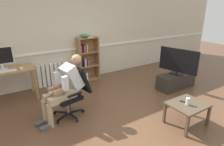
{
  "coord_description": "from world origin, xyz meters",
  "views": [
    {
      "loc": [
        -1.92,
        -2.42,
        2.1
      ],
      "look_at": [
        0.15,
        0.85,
        0.7
      ],
      "focal_mm": 30.27,
      "sensor_mm": 36.0,
      "label": 1
    }
  ],
  "objects_px": {
    "keyboard": "(6,71)",
    "tv_screen": "(178,61)",
    "computer_mouse": "(21,68)",
    "person_seated": "(65,86)",
    "imac_monitor": "(0,57)",
    "drinking_glass": "(188,101)",
    "computer_desk": "(6,75)",
    "coffee_table": "(187,106)",
    "bookshelf": "(87,59)",
    "radiator": "(54,74)",
    "tv_stand": "(176,81)",
    "spare_remote": "(184,102)",
    "office_chair": "(73,90)"
  },
  "relations": [
    {
      "from": "keyboard",
      "to": "tv_screen",
      "type": "xyz_separation_m",
      "value": [
        3.81,
        -1.4,
        -0.03
      ]
    },
    {
      "from": "computer_mouse",
      "to": "person_seated",
      "type": "xyz_separation_m",
      "value": [
        0.56,
        -1.22,
        -0.12
      ]
    },
    {
      "from": "imac_monitor",
      "to": "computer_mouse",
      "type": "distance_m",
      "value": 0.49
    },
    {
      "from": "person_seated",
      "to": "tv_screen",
      "type": "distance_m",
      "value": 2.95
    },
    {
      "from": "drinking_glass",
      "to": "computer_desk",
      "type": "bearing_deg",
      "value": 133.11
    },
    {
      "from": "computer_desk",
      "to": "drinking_glass",
      "type": "height_order",
      "value": "computer_desk"
    },
    {
      "from": "coffee_table",
      "to": "keyboard",
      "type": "bearing_deg",
      "value": 135.18
    },
    {
      "from": "imac_monitor",
      "to": "keyboard",
      "type": "xyz_separation_m",
      "value": [
        0.05,
        -0.22,
        -0.28
      ]
    },
    {
      "from": "bookshelf",
      "to": "radiator",
      "type": "height_order",
      "value": "bookshelf"
    },
    {
      "from": "tv_stand",
      "to": "drinking_glass",
      "type": "height_order",
      "value": "drinking_glass"
    },
    {
      "from": "computer_desk",
      "to": "spare_remote",
      "type": "bearing_deg",
      "value": -45.73
    },
    {
      "from": "computer_desk",
      "to": "keyboard",
      "type": "height_order",
      "value": "keyboard"
    },
    {
      "from": "spare_remote",
      "to": "radiator",
      "type": "bearing_deg",
      "value": -84.33
    },
    {
      "from": "tv_stand",
      "to": "tv_screen",
      "type": "relative_size",
      "value": 1.06
    },
    {
      "from": "imac_monitor",
      "to": "tv_stand",
      "type": "relative_size",
      "value": 0.48
    },
    {
      "from": "imac_monitor",
      "to": "spare_remote",
      "type": "xyz_separation_m",
      "value": [
        2.67,
        -2.78,
        -0.61
      ]
    },
    {
      "from": "drinking_glass",
      "to": "spare_remote",
      "type": "relative_size",
      "value": 0.87
    },
    {
      "from": "person_seated",
      "to": "spare_remote",
      "type": "height_order",
      "value": "person_seated"
    },
    {
      "from": "drinking_glass",
      "to": "computer_mouse",
      "type": "bearing_deg",
      "value": 130.7
    },
    {
      "from": "tv_screen",
      "to": "spare_remote",
      "type": "height_order",
      "value": "tv_screen"
    },
    {
      "from": "office_chair",
      "to": "coffee_table",
      "type": "relative_size",
      "value": 1.49
    },
    {
      "from": "office_chair",
      "to": "tv_stand",
      "type": "bearing_deg",
      "value": 74.08
    },
    {
      "from": "keyboard",
      "to": "computer_mouse",
      "type": "height_order",
      "value": "computer_mouse"
    },
    {
      "from": "coffee_table",
      "to": "spare_remote",
      "type": "height_order",
      "value": "spare_remote"
    },
    {
      "from": "computer_desk",
      "to": "imac_monitor",
      "type": "xyz_separation_m",
      "value": [
        -0.04,
        0.08,
        0.4
      ]
    },
    {
      "from": "drinking_glass",
      "to": "coffee_table",
      "type": "bearing_deg",
      "value": 25.35
    },
    {
      "from": "coffee_table",
      "to": "drinking_glass",
      "type": "distance_m",
      "value": 0.14
    },
    {
      "from": "office_chair",
      "to": "tv_stand",
      "type": "distance_m",
      "value": 2.8
    },
    {
      "from": "coffee_table",
      "to": "spare_remote",
      "type": "distance_m",
      "value": 0.1
    },
    {
      "from": "tv_screen",
      "to": "coffee_table",
      "type": "bearing_deg",
      "value": 121.79
    },
    {
      "from": "computer_desk",
      "to": "keyboard",
      "type": "relative_size",
      "value": 3.03
    },
    {
      "from": "radiator",
      "to": "computer_desk",
      "type": "bearing_deg",
      "value": -161.21
    },
    {
      "from": "keyboard",
      "to": "radiator",
      "type": "distance_m",
      "value": 1.33
    },
    {
      "from": "spare_remote",
      "to": "computer_desk",
      "type": "bearing_deg",
      "value": -65.73
    },
    {
      "from": "office_chair",
      "to": "tv_stand",
      "type": "relative_size",
      "value": 0.93
    },
    {
      "from": "computer_mouse",
      "to": "coffee_table",
      "type": "height_order",
      "value": "computer_mouse"
    },
    {
      "from": "computer_desk",
      "to": "computer_mouse",
      "type": "xyz_separation_m",
      "value": [
        0.31,
        -0.12,
        0.13
      ]
    },
    {
      "from": "computer_mouse",
      "to": "radiator",
      "type": "height_order",
      "value": "computer_mouse"
    },
    {
      "from": "keyboard",
      "to": "tv_screen",
      "type": "distance_m",
      "value": 4.06
    },
    {
      "from": "imac_monitor",
      "to": "coffee_table",
      "type": "xyz_separation_m",
      "value": [
        2.69,
        -2.84,
        -0.68
      ]
    },
    {
      "from": "radiator",
      "to": "person_seated",
      "type": "relative_size",
      "value": 0.72
    },
    {
      "from": "radiator",
      "to": "tv_stand",
      "type": "relative_size",
      "value": 0.83
    },
    {
      "from": "computer_desk",
      "to": "coffee_table",
      "type": "distance_m",
      "value": 3.84
    },
    {
      "from": "computer_mouse",
      "to": "person_seated",
      "type": "distance_m",
      "value": 1.35
    },
    {
      "from": "person_seated",
      "to": "coffee_table",
      "type": "bearing_deg",
      "value": 40.2
    },
    {
      "from": "person_seated",
      "to": "tv_stand",
      "type": "xyz_separation_m",
      "value": [
        2.94,
        -0.2,
        -0.46
      ]
    },
    {
      "from": "person_seated",
      "to": "coffee_table",
      "type": "distance_m",
      "value": 2.29
    },
    {
      "from": "computer_mouse",
      "to": "tv_screen",
      "type": "xyz_separation_m",
      "value": [
        3.51,
        -1.42,
        -0.03
      ]
    },
    {
      "from": "person_seated",
      "to": "tv_screen",
      "type": "relative_size",
      "value": 1.22
    },
    {
      "from": "tv_stand",
      "to": "keyboard",
      "type": "bearing_deg",
      "value": 159.82
    }
  ]
}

